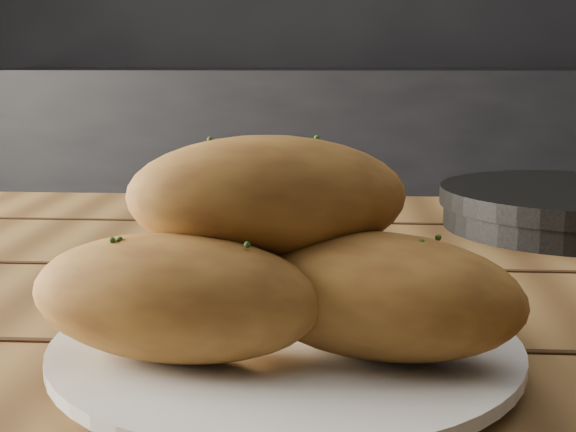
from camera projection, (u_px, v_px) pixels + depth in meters
The scene contains 5 objects.
counter at pixel (437, 215), 2.51m from camera, with size 2.80×0.60×0.90m, color black.
table at pixel (424, 421), 0.63m from camera, with size 1.38×0.97×0.75m.
plate at pixel (286, 351), 0.49m from camera, with size 0.28×0.28×0.02m.
bread_rolls at pixel (275, 261), 0.47m from camera, with size 0.29×0.24×0.12m.
skillet at pixel (573, 207), 0.88m from camera, with size 0.42×0.29×0.05m.
Camera 1 is at (-0.31, -0.78, 0.94)m, focal length 50.00 mm.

